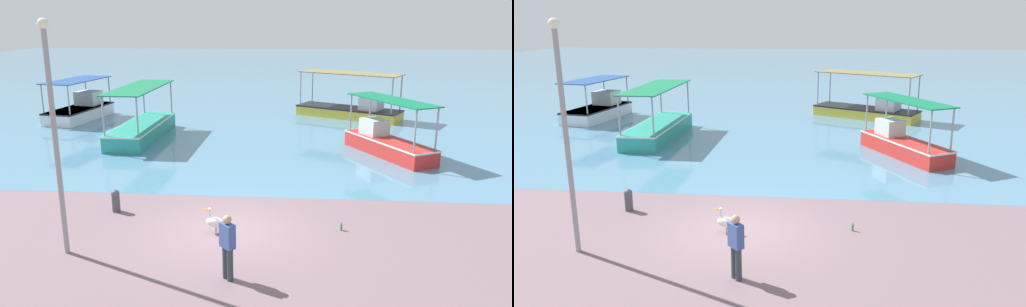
% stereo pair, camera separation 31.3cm
% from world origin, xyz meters
% --- Properties ---
extents(ground, '(120.00, 120.00, 0.00)m').
position_xyz_m(ground, '(0.00, 0.00, 0.00)').
color(ground, slate).
extents(harbor_water, '(110.00, 90.00, 0.00)m').
position_xyz_m(harbor_water, '(0.00, 48.00, 0.00)').
color(harbor_water, teal).
rests_on(harbor_water, ground).
extents(fishing_boat_center, '(3.78, 5.30, 2.65)m').
position_xyz_m(fishing_boat_center, '(6.25, 9.36, 0.62)').
color(fishing_boat_center, red).
rests_on(fishing_boat_center, harbor_water).
extents(fishing_boat_near_left, '(2.08, 6.70, 2.76)m').
position_xyz_m(fishing_boat_near_left, '(-6.26, 11.61, 0.58)').
color(fishing_boat_near_left, teal).
rests_on(fishing_boat_near_left, harbor_water).
extents(fishing_boat_far_left, '(2.84, 5.42, 2.52)m').
position_xyz_m(fishing_boat_far_left, '(-11.80, 16.55, 0.64)').
color(fishing_boat_far_left, white).
rests_on(fishing_boat_far_left, harbor_water).
extents(fishing_boat_near_right, '(6.87, 4.95, 2.89)m').
position_xyz_m(fishing_boat_near_right, '(5.47, 18.41, 0.59)').
color(fishing_boat_near_right, gold).
rests_on(fishing_boat_near_right, harbor_water).
extents(pelican, '(0.80, 0.39, 0.80)m').
position_xyz_m(pelican, '(-0.39, -0.21, 0.38)').
color(pelican, '#E0997A').
rests_on(pelican, ground).
extents(lamp_post, '(0.28, 0.28, 6.26)m').
position_xyz_m(lamp_post, '(-4.25, -1.81, 3.49)').
color(lamp_post, gray).
rests_on(lamp_post, ground).
extents(mooring_bollard, '(0.28, 0.28, 0.76)m').
position_xyz_m(mooring_bollard, '(-3.96, 1.26, 0.41)').
color(mooring_bollard, '#47474C').
rests_on(mooring_bollard, ground).
extents(fisherman_standing, '(0.44, 0.44, 1.69)m').
position_xyz_m(fisherman_standing, '(0.37, -2.87, 0.91)').
color(fisherman_standing, '#323D43').
rests_on(fisherman_standing, ground).
extents(glass_bottle, '(0.07, 0.07, 0.27)m').
position_xyz_m(glass_bottle, '(3.40, 0.32, 0.11)').
color(glass_bottle, '#3F7F4C').
rests_on(glass_bottle, ground).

